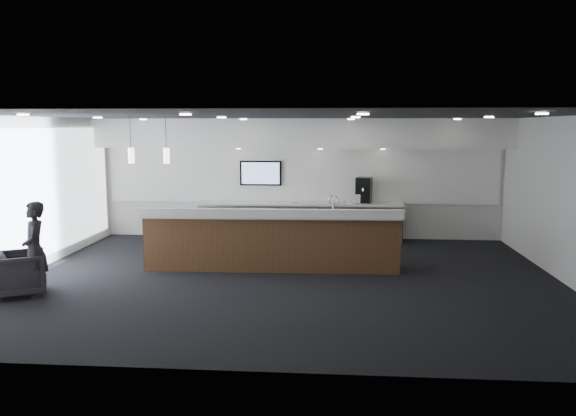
# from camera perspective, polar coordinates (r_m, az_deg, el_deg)

# --- Properties ---
(ground) EXTENTS (10.00, 10.00, 0.00)m
(ground) POSITION_cam_1_polar(r_m,az_deg,el_deg) (10.50, -0.01, -7.23)
(ground) COLOR black
(ground) RESTS_ON ground
(ceiling) EXTENTS (10.00, 8.00, 0.02)m
(ceiling) POSITION_cam_1_polar(r_m,az_deg,el_deg) (10.12, -0.01, 9.36)
(ceiling) COLOR black
(ceiling) RESTS_ON back_wall
(back_wall) EXTENTS (10.00, 0.02, 3.00)m
(back_wall) POSITION_cam_1_polar(r_m,az_deg,el_deg) (14.17, 1.28, 2.96)
(back_wall) COLOR silver
(back_wall) RESTS_ON ground
(left_wall) EXTENTS (0.02, 8.00, 3.00)m
(left_wall) POSITION_cam_1_polar(r_m,az_deg,el_deg) (11.71, -25.20, 1.07)
(left_wall) COLOR silver
(left_wall) RESTS_ON ground
(right_wall) EXTENTS (0.02, 8.00, 3.00)m
(right_wall) POSITION_cam_1_polar(r_m,az_deg,el_deg) (11.00, 26.93, 0.55)
(right_wall) COLOR silver
(right_wall) RESTS_ON ground
(soffit_bulkhead) EXTENTS (10.00, 0.90, 0.70)m
(soffit_bulkhead) POSITION_cam_1_polar(r_m,az_deg,el_deg) (13.66, 1.19, 7.60)
(soffit_bulkhead) COLOR white
(soffit_bulkhead) RESTS_ON back_wall
(alcove_panel) EXTENTS (9.80, 0.06, 1.40)m
(alcove_panel) POSITION_cam_1_polar(r_m,az_deg,el_deg) (14.13, 1.27, 3.36)
(alcove_panel) COLOR white
(alcove_panel) RESTS_ON back_wall
(window_blinds_wall) EXTENTS (0.04, 7.36, 2.55)m
(window_blinds_wall) POSITION_cam_1_polar(r_m,az_deg,el_deg) (11.69, -25.03, 1.07)
(window_blinds_wall) COLOR silver
(window_blinds_wall) RESTS_ON left_wall
(back_credenza) EXTENTS (5.06, 0.66, 0.95)m
(back_credenza) POSITION_cam_1_polar(r_m,az_deg,el_deg) (13.95, 1.18, -1.36)
(back_credenza) COLOR gray
(back_credenza) RESTS_ON ground
(wall_tv) EXTENTS (1.05, 0.08, 0.62)m
(wall_tv) POSITION_cam_1_polar(r_m,az_deg,el_deg) (14.16, -2.79, 3.56)
(wall_tv) COLOR black
(wall_tv) RESTS_ON back_wall
(pendant_left) EXTENTS (0.12, 0.12, 0.30)m
(pendant_left) POSITION_cam_1_polar(r_m,az_deg,el_deg) (11.36, -11.88, 5.28)
(pendant_left) COLOR #F5DFBF
(pendant_left) RESTS_ON ceiling
(pendant_right) EXTENTS (0.12, 0.12, 0.30)m
(pendant_right) POSITION_cam_1_polar(r_m,az_deg,el_deg) (11.58, -15.22, 5.22)
(pendant_right) COLOR #F5DFBF
(pendant_right) RESTS_ON ceiling
(ceiling_can_lights) EXTENTS (7.00, 5.00, 0.02)m
(ceiling_can_lights) POSITION_cam_1_polar(r_m,az_deg,el_deg) (10.12, -0.01, 9.19)
(ceiling_can_lights) COLOR silver
(ceiling_can_lights) RESTS_ON ceiling
(service_counter) EXTENTS (5.07, 0.98, 1.49)m
(service_counter) POSITION_cam_1_polar(r_m,az_deg,el_deg) (11.12, -1.65, -3.31)
(service_counter) COLOR #482D18
(service_counter) RESTS_ON ground
(coffee_machine) EXTENTS (0.44, 0.52, 0.63)m
(coffee_machine) POSITION_cam_1_polar(r_m,az_deg,el_deg) (13.90, 7.72, 1.81)
(coffee_machine) COLOR black
(coffee_machine) RESTS_ON back_credenza
(info_sign_left) EXTENTS (0.15, 0.05, 0.20)m
(info_sign_left) POSITION_cam_1_polar(r_m,az_deg,el_deg) (13.76, 0.82, 0.93)
(info_sign_left) COLOR white
(info_sign_left) RESTS_ON back_credenza
(info_sign_right) EXTENTS (0.17, 0.03, 0.23)m
(info_sign_right) POSITION_cam_1_polar(r_m,az_deg,el_deg) (13.73, 7.00, 0.90)
(info_sign_right) COLOR white
(info_sign_right) RESTS_ON back_credenza
(armchair) EXTENTS (1.10, 1.09, 0.74)m
(armchair) POSITION_cam_1_polar(r_m,az_deg,el_deg) (10.47, -25.58, -6.02)
(armchair) COLOR black
(armchair) RESTS_ON ground
(lounge_guest) EXTENTS (0.60, 0.69, 1.59)m
(lounge_guest) POSITION_cam_1_polar(r_m,az_deg,el_deg) (10.23, -24.33, -3.83)
(lounge_guest) COLOR black
(lounge_guest) RESTS_ON ground
(cup_0) EXTENTS (0.10, 0.10, 0.09)m
(cup_0) POSITION_cam_1_polar(r_m,az_deg,el_deg) (13.75, 6.82, 0.63)
(cup_0) COLOR white
(cup_0) RESTS_ON back_credenza
(cup_1) EXTENTS (0.14, 0.14, 0.09)m
(cup_1) POSITION_cam_1_polar(r_m,az_deg,el_deg) (13.75, 6.23, 0.64)
(cup_1) COLOR white
(cup_1) RESTS_ON back_credenza
(cup_2) EXTENTS (0.12, 0.12, 0.09)m
(cup_2) POSITION_cam_1_polar(r_m,az_deg,el_deg) (13.74, 5.65, 0.65)
(cup_2) COLOR white
(cup_2) RESTS_ON back_credenza
(cup_3) EXTENTS (0.13, 0.13, 0.09)m
(cup_3) POSITION_cam_1_polar(r_m,az_deg,el_deg) (13.74, 5.07, 0.65)
(cup_3) COLOR white
(cup_3) RESTS_ON back_credenza
(cup_4) EXTENTS (0.14, 0.14, 0.09)m
(cup_4) POSITION_cam_1_polar(r_m,az_deg,el_deg) (13.74, 4.48, 0.66)
(cup_4) COLOR white
(cup_4) RESTS_ON back_credenza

